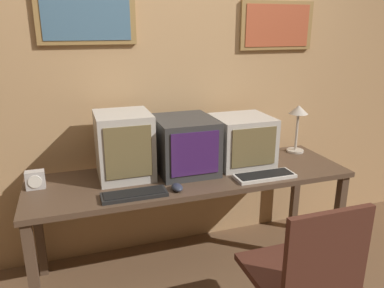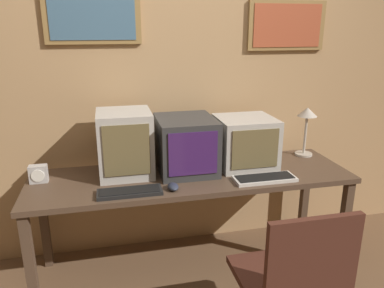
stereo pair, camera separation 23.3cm
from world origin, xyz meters
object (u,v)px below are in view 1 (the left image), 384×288
Objects in this scene: keyboard_side at (265,176)px; mouse_near_keyboard at (177,187)px; monitor_left at (124,145)px; keyboard_main at (134,194)px; monitor_center at (185,145)px; office_chair at (301,288)px; desk_clock at (35,180)px; desk_lamp at (298,117)px; monitor_right at (242,140)px.

keyboard_side is 3.93× the size of mouse_near_keyboard.
keyboard_main is at bearing -90.28° from monitor_left.
monitor_left is at bearing 176.23° from monitor_center.
monitor_center is 1.15m from office_chair.
keyboard_main is (-0.41, -0.31, -0.17)m from monitor_center.
desk_lamp is (1.94, 0.11, 0.23)m from desk_clock.
mouse_near_keyboard is at bearing 128.03° from office_chair.
mouse_near_keyboard is at bearing 0.22° from keyboard_main.
monitor_center is at bearing 36.90° from keyboard_main.
monitor_center is at bearing 147.44° from keyboard_side.
keyboard_side is at bearing -32.56° from monitor_center.
desk_clock is 1.96m from desk_lamp.
desk_clock is at bearing -177.01° from monitor_left.
desk_clock is at bearing 159.63° from mouse_near_keyboard.
keyboard_main is at bearing -163.15° from desk_lamp.
monitor_right is at bearing 20.20° from keyboard_main.
desk_lamp reaches higher than office_chair.
monitor_center is at bearing 64.45° from mouse_near_keyboard.
monitor_center is 1.13× the size of monitor_right.
office_chair is at bearing -51.95° from monitor_left.
monitor_center is 1.16× the size of keyboard_main.
mouse_near_keyboard is 0.27× the size of desk_lamp.
desk_lamp is (0.50, 0.41, 0.27)m from keyboard_side.
keyboard_main is (-0.85, -0.31, -0.16)m from monitor_right.
keyboard_side is at bearing 80.03° from office_chair.
mouse_near_keyboard is 0.90m from office_chair.
monitor_right is at bearing 0.22° from monitor_center.
desk_clock is at bearing -176.75° from desk_lamp.
desk_lamp is at bearing 11.27° from monitor_right.
monitor_left is 0.39m from keyboard_main.
desk_lamp is at bearing 3.25° from desk_clock.
desk_clock is (-1.44, 0.29, 0.05)m from keyboard_side.
monitor_right is 3.82× the size of mouse_near_keyboard.
keyboard_side is 0.70m from desk_lamp.
monitor_center reaches higher than keyboard_side.
desk_clock is at bearing 144.51° from office_chair.
keyboard_main is 0.27m from mouse_near_keyboard.
keyboard_side is (0.47, -0.30, -0.17)m from monitor_center.
monitor_center is at bearing -173.63° from desk_lamp.
keyboard_main is at bearing 140.19° from office_chair.
keyboard_main is 1.47m from desk_lamp.
mouse_near_keyboard is at bearing -178.90° from keyboard_side.
desk_clock is 1.68m from office_chair.
monitor_right reaches higher than keyboard_main.
desk_lamp reaches higher than desk_clock.
monitor_left is at bearing 2.99° from desk_clock.
desk_lamp reaches higher than monitor_center.
desk_clock is (-0.83, 0.31, 0.04)m from mouse_near_keyboard.
office_chair is at bearing -35.49° from desk_clock.
monitor_center is at bearing -179.78° from monitor_right.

